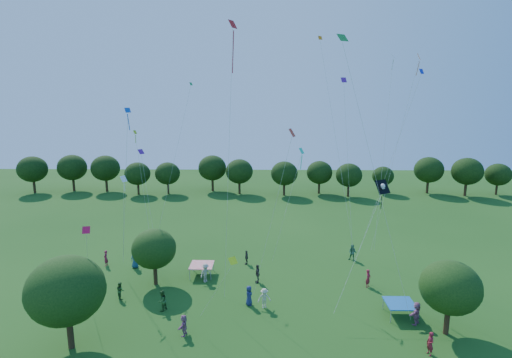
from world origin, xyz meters
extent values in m
cylinder|color=#422B19|center=(-12.62, 9.56, 1.04)|extent=(0.43, 0.43, 2.07)
ellipsoid|color=#1D3E11|center=(-12.62, 9.56, 4.26)|extent=(5.14, 5.14, 4.63)
cylinder|color=#422B19|center=(-9.36, 19.21, 0.88)|extent=(0.36, 0.36, 1.76)
ellipsoid|color=#1D3E11|center=(-9.36, 19.21, 3.46)|extent=(4.00, 4.00, 3.60)
cylinder|color=#422B19|center=(13.88, 11.70, 0.92)|extent=(0.38, 0.38, 1.85)
ellipsoid|color=#1D3E11|center=(13.88, 11.70, 3.64)|extent=(4.23, 4.23, 3.80)
cylinder|color=#422B19|center=(-41.12, 55.27, 1.08)|extent=(0.44, 0.44, 2.15)
ellipsoid|color=black|center=(-41.12, 55.27, 4.35)|extent=(5.17, 5.17, 4.65)
cylinder|color=#422B19|center=(-34.66, 56.91, 1.09)|extent=(0.45, 0.45, 2.17)
ellipsoid|color=black|center=(-34.66, 56.91, 4.39)|extent=(5.22, 5.22, 4.70)
cylinder|color=#422B19|center=(-28.36, 56.56, 1.08)|extent=(0.44, 0.44, 2.15)
ellipsoid|color=black|center=(-28.36, 56.56, 4.35)|extent=(5.17, 5.17, 4.65)
cylinder|color=#422B19|center=(-21.78, 54.28, 0.93)|extent=(0.38, 0.38, 1.87)
ellipsoid|color=black|center=(-21.78, 54.28, 3.77)|extent=(4.48, 4.48, 4.03)
cylinder|color=#422B19|center=(-16.56, 54.89, 0.92)|extent=(0.38, 0.38, 1.84)
ellipsoid|color=black|center=(-16.56, 54.89, 3.72)|extent=(4.42, 4.42, 3.98)
cylinder|color=#422B19|center=(-8.83, 57.29, 1.07)|extent=(0.44, 0.44, 2.14)
ellipsoid|color=black|center=(-8.83, 57.29, 4.33)|extent=(5.14, 5.14, 4.63)
cylinder|color=#422B19|center=(-3.73, 55.12, 1.01)|extent=(0.42, 0.42, 2.03)
ellipsoid|color=black|center=(-3.73, 55.12, 4.09)|extent=(4.86, 4.86, 4.37)
cylinder|color=#422B19|center=(4.25, 54.00, 0.98)|extent=(0.40, 0.40, 1.96)
ellipsoid|color=black|center=(4.25, 54.00, 3.96)|extent=(4.71, 4.71, 4.24)
cylinder|color=#422B19|center=(10.62, 55.53, 0.96)|extent=(0.39, 0.39, 1.91)
ellipsoid|color=black|center=(10.62, 55.53, 3.87)|extent=(4.59, 4.59, 4.13)
cylinder|color=#422B19|center=(15.42, 53.36, 0.94)|extent=(0.39, 0.39, 1.89)
ellipsoid|color=black|center=(15.42, 53.36, 3.82)|extent=(4.54, 4.54, 4.08)
cylinder|color=#422B19|center=(22.08, 55.90, 0.79)|extent=(0.33, 0.33, 1.58)
ellipsoid|color=black|center=(22.08, 55.90, 3.20)|extent=(3.80, 3.80, 3.42)
cylinder|color=#422B19|center=(30.27, 56.13, 1.07)|extent=(0.44, 0.44, 2.13)
ellipsoid|color=black|center=(30.27, 56.13, 4.31)|extent=(5.12, 5.12, 4.61)
cylinder|color=#422B19|center=(36.10, 54.14, 1.09)|extent=(0.45, 0.45, 2.18)
ellipsoid|color=black|center=(36.10, 54.14, 4.41)|extent=(5.24, 5.24, 4.72)
cylinder|color=#422B19|center=(42.14, 55.19, 0.91)|extent=(0.37, 0.37, 1.81)
ellipsoid|color=black|center=(42.14, 55.19, 3.66)|extent=(4.35, 4.35, 3.91)
cube|color=red|center=(-5.38, 21.19, 1.05)|extent=(2.20, 2.20, 0.08)
cylinder|color=#999999|center=(-6.38, 20.19, 0.55)|extent=(0.05, 0.05, 1.10)
cylinder|color=#999999|center=(-4.38, 20.19, 0.55)|extent=(0.05, 0.05, 1.10)
cylinder|color=#999999|center=(-6.38, 22.19, 0.55)|extent=(0.05, 0.05, 1.10)
cylinder|color=#999999|center=(-4.38, 22.19, 0.55)|extent=(0.05, 0.05, 1.10)
cube|color=#195DA7|center=(11.32, 14.12, 1.05)|extent=(2.20, 2.20, 0.08)
cylinder|color=#999999|center=(10.32, 13.12, 0.55)|extent=(0.05, 0.05, 1.10)
cylinder|color=#999999|center=(12.32, 13.12, 0.55)|extent=(0.05, 0.05, 1.10)
cylinder|color=#999999|center=(10.32, 15.12, 0.55)|extent=(0.05, 0.05, 1.10)
cylinder|color=#999999|center=(12.32, 15.12, 0.55)|extent=(0.05, 0.05, 1.10)
imported|color=navy|center=(-0.61, 15.58, 0.83)|extent=(0.50, 0.85, 1.67)
imported|color=#9D1C3B|center=(-15.55, 23.27, 0.81)|extent=(0.41, 0.62, 1.62)
imported|color=#2A5725|center=(-7.58, 14.56, 0.86)|extent=(0.79, 0.96, 1.72)
imported|color=beige|center=(0.66, 15.14, 0.84)|extent=(1.17, 0.69, 1.69)
imported|color=#3F3732|center=(-1.16, 23.89, 0.74)|extent=(0.55, 0.93, 1.49)
imported|color=#AA638E|center=(12.17, 12.94, 0.89)|extent=(1.55, 1.64, 1.78)
imported|color=navy|center=(-12.40, 22.82, 0.92)|extent=(0.98, 0.66, 1.83)
imported|color=maroon|center=(11.69, 9.21, 0.82)|extent=(0.52, 0.68, 1.64)
imported|color=#275123|center=(-11.65, 16.47, 0.74)|extent=(0.77, 0.82, 1.48)
imported|color=#BBAA95|center=(-4.82, 19.78, 0.89)|extent=(1.15, 1.23, 1.79)
imported|color=#3B332F|center=(0.04, 19.71, 0.88)|extent=(0.50, 1.05, 1.76)
imported|color=#A25E85|center=(-5.16, 11.18, 0.79)|extent=(0.71, 1.53, 1.58)
imported|color=navy|center=(-10.90, 25.51, 0.88)|extent=(0.95, 0.94, 1.75)
imported|color=maroon|center=(10.09, 19.00, 0.83)|extent=(0.69, 0.74, 1.67)
imported|color=#265A3D|center=(10.01, 25.10, 0.87)|extent=(0.97, 0.77, 1.73)
cube|color=black|center=(10.71, 18.54, 9.44)|extent=(1.46, 1.23, 1.10)
cube|color=black|center=(10.71, 18.59, 8.03)|extent=(0.13, 0.27, 1.18)
sphere|color=white|center=(10.71, 18.48, 9.54)|extent=(0.40, 0.40, 0.40)
cylinder|color=white|center=(10.71, 18.48, 9.26)|extent=(0.28, 0.56, 0.35)
cylinder|color=white|center=(10.71, 18.48, 9.26)|extent=(0.28, 0.56, 0.35)
cylinder|color=beige|center=(8.24, 15.33, 5.10)|extent=(4.96, 6.44, 7.61)
cube|color=red|center=(-1.70, 15.42, 22.07)|extent=(0.65, 0.77, 0.60)
cube|color=red|center=(-1.70, 15.47, 20.14)|extent=(0.23, 0.63, 2.94)
cylinder|color=beige|center=(-2.12, 14.96, 11.54)|extent=(0.85, 0.94, 20.49)
cube|color=red|center=(2.50, 12.64, 14.52)|extent=(0.54, 0.72, 0.55)
cylinder|color=beige|center=(1.14, 13.76, 7.78)|extent=(2.74, 2.26, 12.96)
cube|color=orange|center=(5.63, 23.08, 22.21)|extent=(0.41, 0.32, 0.34)
cylinder|color=beige|center=(7.56, 22.32, 11.68)|extent=(3.88, 1.55, 20.76)
cube|color=#DCF615|center=(-1.43, 9.62, 6.43)|extent=(0.65, 0.62, 0.39)
cylinder|color=beige|center=(-2.71, 10.64, 3.75)|extent=(2.58, 2.06, 4.92)
cube|color=#198A3B|center=(-7.15, 28.40, 18.36)|extent=(0.33, 0.38, 0.31)
cylinder|color=beige|center=(-8.95, 26.13, 9.76)|extent=(3.62, 4.56, 16.92)
cube|color=#1326C3|center=(13.40, 18.95, 19.00)|extent=(0.49, 0.43, 0.41)
cylinder|color=beige|center=(11.47, 20.32, 10.06)|extent=(3.89, 2.75, 17.52)
cube|color=#631687|center=(-11.73, 24.67, 11.61)|extent=(0.64, 0.70, 0.46)
cylinder|color=beige|center=(-11.05, 24.11, 6.33)|extent=(1.39, 1.14, 10.07)
cube|color=silver|center=(13.97, 28.38, 21.10)|extent=(0.50, 0.58, 0.37)
cube|color=silver|center=(13.97, 28.43, 20.28)|extent=(0.14, 0.24, 1.02)
cylinder|color=beige|center=(13.02, 26.42, 11.10)|extent=(1.92, 3.94, 19.60)
cube|color=#0ED89E|center=(3.99, 21.03, 12.19)|extent=(0.55, 0.67, 0.52)
cube|color=#0ED89E|center=(3.99, 21.08, 11.14)|extent=(0.15, 0.31, 1.35)
cylinder|color=beige|center=(2.71, 21.31, 6.62)|extent=(2.59, 0.59, 10.65)
cube|color=red|center=(-11.97, 11.85, 7.71)|extent=(0.57, 0.37, 0.46)
cylinder|color=beige|center=(-12.97, 13.71, 4.39)|extent=(2.02, 3.75, 6.20)
cube|color=#FF5D0D|center=(15.31, 24.92, 20.73)|extent=(0.50, 0.72, 0.61)
cube|color=#FF5D0D|center=(15.31, 24.97, 19.65)|extent=(0.18, 0.29, 1.31)
cylinder|color=beige|center=(13.57, 24.83, 10.88)|extent=(3.51, 0.20, 19.16)
cube|color=#C3C611|center=(-12.58, 25.80, 13.46)|extent=(0.31, 0.46, 0.39)
cube|color=#C3C611|center=(-12.58, 25.85, 12.77)|extent=(0.14, 0.20, 0.83)
cylinder|color=beige|center=(-11.71, 24.75, 7.29)|extent=(1.76, 2.14, 11.99)
cube|color=#167A28|center=(5.07, 9.37, 20.26)|extent=(0.71, 0.65, 0.44)
cylinder|color=beige|center=(8.09, 10.34, 10.66)|extent=(6.06, 1.95, 18.73)
cube|color=blue|center=(-10.56, 17.97, 15.90)|extent=(0.51, 0.49, 0.39)
cube|color=blue|center=(-10.56, 18.02, 14.93)|extent=(0.08, 0.31, 1.36)
cylinder|color=beige|center=(-11.76, 19.51, 8.51)|extent=(2.42, 3.09, 14.42)
cube|color=#5B1685|center=(7.94, 23.17, 18.51)|extent=(0.58, 0.43, 0.46)
cylinder|color=beige|center=(8.59, 22.32, 9.80)|extent=(1.32, 1.73, 17.00)
cube|color=white|center=(-11.70, 19.20, 9.93)|extent=(0.51, 0.67, 0.53)
cube|color=white|center=(-11.70, 19.25, 9.16)|extent=(0.13, 0.19, 0.77)
cylinder|color=beige|center=(-12.33, 20.13, 5.49)|extent=(1.28, 1.88, 8.38)
camera|label=1|loc=(0.52, -14.82, 16.81)|focal=28.00mm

